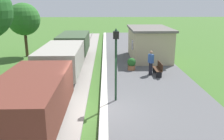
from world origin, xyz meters
TOP-DOWN VIEW (x-y plane):
  - ground_plane at (0.00, 0.00)m, footprint 160.00×160.00m
  - platform_slab at (3.20, 0.00)m, footprint 6.00×60.00m
  - platform_edge_stripe at (0.40, 0.00)m, footprint 0.36×60.00m
  - track_ballast at (-2.40, 0.00)m, footprint 3.80×60.00m
  - rail_near at (-1.68, 0.00)m, footprint 0.07×60.00m
  - rail_far at (-3.12, 0.00)m, footprint 0.07×60.00m
  - freight_train at (-2.40, 4.96)m, footprint 2.50×19.40m
  - station_hut at (4.40, 10.72)m, footprint 3.50×5.80m
  - bench_near_hut at (4.15, 5.45)m, footprint 0.42×1.50m
  - person_waiting at (3.63, 5.56)m, footprint 0.38×0.45m
  - potted_planter at (2.44, 6.85)m, footprint 0.64×0.64m
  - lamp_post_near at (1.01, 1.10)m, footprint 0.28×0.28m
  - tree_field_left at (-7.26, 12.94)m, footprint 3.06×3.06m

SIDE VIEW (x-z plane):
  - ground_plane at x=0.00m, z-range 0.00..0.00m
  - track_ballast at x=-2.40m, z-range 0.00..0.12m
  - platform_slab at x=3.20m, z-range 0.00..0.25m
  - rail_near at x=-1.68m, z-range 0.12..0.26m
  - rail_far at x=-3.12m, z-range 0.12..0.26m
  - platform_edge_stripe at x=0.40m, z-range 0.25..0.26m
  - bench_near_hut at x=4.15m, z-range 0.27..1.18m
  - potted_planter at x=2.44m, z-range 0.26..1.18m
  - person_waiting at x=3.63m, z-range 0.33..2.04m
  - freight_train at x=-2.40m, z-range 0.34..2.46m
  - station_hut at x=4.40m, z-range 0.26..3.04m
  - lamp_post_near at x=1.01m, z-range 0.95..4.65m
  - tree_field_left at x=-7.26m, z-range 1.03..6.17m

